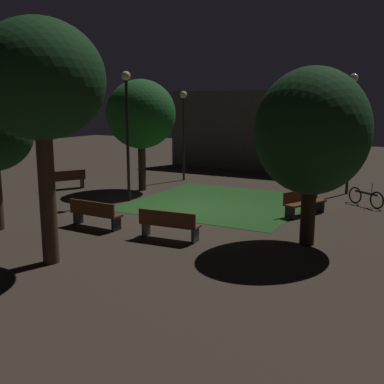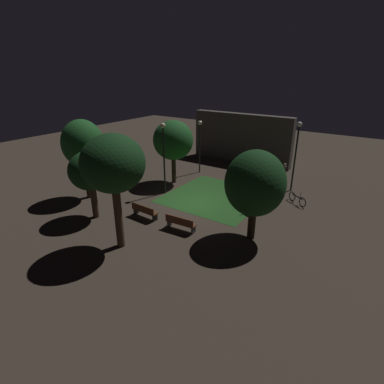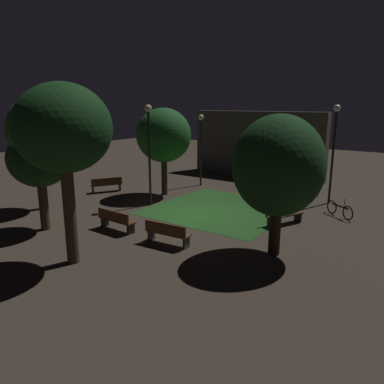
% 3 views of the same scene
% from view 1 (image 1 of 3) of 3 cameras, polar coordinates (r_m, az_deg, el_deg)
% --- Properties ---
extents(ground_plane, '(60.00, 60.00, 0.00)m').
position_cam_1_polar(ground_plane, '(17.08, -0.33, -2.13)').
color(ground_plane, '#3D3328').
extents(grass_lawn, '(6.45, 6.60, 0.01)m').
position_cam_1_polar(grass_lawn, '(18.24, 3.57, -1.29)').
color(grass_lawn, '#23511E').
rests_on(grass_lawn, ground).
extents(bench_back_row, '(1.82, 0.54, 0.88)m').
position_cam_1_polar(bench_back_row, '(14.75, -12.05, -2.58)').
color(bench_back_row, '#512D19').
rests_on(bench_back_row, ground).
extents(bench_lawn_edge, '(1.83, 0.61, 0.88)m').
position_cam_1_polar(bench_lawn_edge, '(13.17, -2.92, -3.98)').
color(bench_lawn_edge, brown).
rests_on(bench_lawn_edge, ground).
extents(bench_path_side, '(1.32, 1.80, 0.88)m').
position_cam_1_polar(bench_path_side, '(21.67, -15.55, 1.57)').
color(bench_path_side, '#512D19').
rests_on(bench_path_side, ground).
extents(bench_front_right, '(1.18, 1.84, 0.88)m').
position_cam_1_polar(bench_front_right, '(16.55, 13.79, -1.18)').
color(bench_front_right, '#512D19').
rests_on(bench_front_right, ground).
extents(tree_right_canopy, '(3.09, 3.09, 4.86)m').
position_cam_1_polar(tree_right_canopy, '(12.72, 14.77, 7.25)').
color(tree_right_canopy, '#2D2116').
rests_on(tree_right_canopy, ground).
extents(tree_lawn_side, '(3.08, 3.08, 4.94)m').
position_cam_1_polar(tree_lawn_side, '(20.56, -6.40, 9.60)').
color(tree_lawn_side, '#38281C').
rests_on(tree_lawn_side, ground).
extents(tree_back_left, '(3.01, 3.01, 5.83)m').
position_cam_1_polar(tree_back_left, '(11.37, -18.42, 12.92)').
color(tree_back_left, '#423021').
rests_on(tree_back_left, ground).
extents(lamp_post_path_center, '(0.36, 0.36, 5.11)m').
position_cam_1_polar(lamp_post_path_center, '(18.28, -8.13, 9.44)').
color(lamp_post_path_center, black).
rests_on(lamp_post_path_center, ground).
extents(lamp_post_near_wall, '(0.36, 0.36, 5.11)m').
position_cam_1_polar(lamp_post_near_wall, '(20.69, 19.31, 9.11)').
color(lamp_post_near_wall, black).
rests_on(lamp_post_near_wall, ground).
extents(lamp_post_plaza_east, '(0.36, 0.36, 4.49)m').
position_cam_1_polar(lamp_post_plaza_east, '(23.20, -1.06, 8.97)').
color(lamp_post_plaza_east, black).
rests_on(lamp_post_plaza_east, ground).
extents(trash_bin, '(0.60, 0.60, 0.75)m').
position_cam_1_polar(trash_bin, '(22.29, 14.11, 1.62)').
color(trash_bin, black).
rests_on(trash_bin, ground).
extents(bicycle, '(1.45, 1.05, 0.93)m').
position_cam_1_polar(bicycle, '(18.72, 20.89, -0.62)').
color(bicycle, black).
rests_on(bicycle, ground).
extents(pedestrian, '(0.32, 0.32, 1.61)m').
position_cam_1_polar(pedestrian, '(22.36, 16.80, 2.74)').
color(pedestrian, black).
rests_on(pedestrian, ground).
extents(building_wall_backdrop, '(9.89, 0.80, 4.62)m').
position_cam_1_polar(building_wall_backdrop, '(27.14, 6.99, 7.61)').
color(building_wall_backdrop, '#4C4742').
rests_on(building_wall_backdrop, ground).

